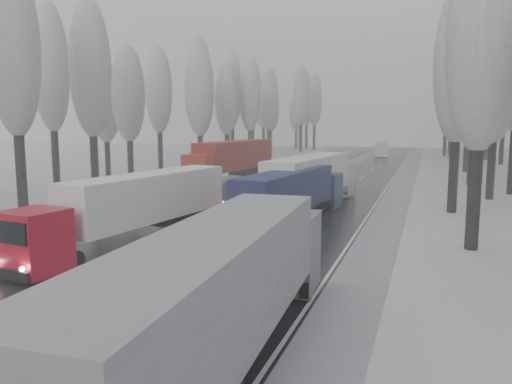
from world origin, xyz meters
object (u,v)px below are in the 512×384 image
Objects in this scene: truck_grey_tarp at (228,286)px; truck_red_red at (231,158)px; truck_blue_box at (293,193)px; truck_cream_box at (314,178)px; box_truck_distant at (382,149)px; truck_red_white at (137,204)px.

truck_grey_tarp is 43.24m from truck_red_red.
truck_blue_box is at bearing -53.31° from truck_red_red.
truck_red_red reaches higher than truck_cream_box.
box_truck_distant is (-0.44, 63.10, -0.84)m from truck_cream_box.
box_truck_distant is at bearing 97.05° from truck_blue_box.
truck_red_red is at bearing 109.57° from truck_red_white.
truck_cream_box is at bearing -93.53° from box_truck_distant.
truck_red_red reaches higher than truck_red_white.
truck_red_red is at bearing 128.08° from truck_blue_box.
truck_red_white is at bearing -73.09° from truck_red_red.
truck_blue_box is at bearing 96.98° from truck_grey_tarp.
truck_grey_tarp is at bearing -91.43° from box_truck_distant.
truck_grey_tarp is 89.41m from box_truck_distant.
truck_grey_tarp is 26.45m from truck_cream_box.
box_truck_distant is 0.46× the size of truck_red_red.
truck_red_red is at bearing 108.98° from truck_grey_tarp.
truck_red_white is (-6.24, -77.65, 0.66)m from box_truck_distant.
truck_cream_box is 1.94× the size of box_truck_distant.
truck_cream_box is 1.08× the size of truck_red_white.
truck_red_white is 29.09m from truck_red_red.
box_truck_distant is at bearing 96.74° from truck_cream_box.
box_truck_distant is at bearing 93.27° from truck_red_white.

